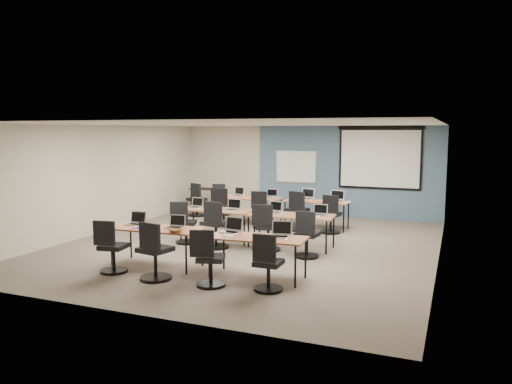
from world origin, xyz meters
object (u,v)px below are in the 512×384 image
at_px(laptop_5, 233,207).
at_px(task_chair_10, 297,214).
at_px(laptop_2, 232,229).
at_px(laptop_7, 320,213).
at_px(laptop_11, 337,198).
at_px(task_chair_2, 208,263).
at_px(task_chair_5, 215,229).
at_px(task_chair_1, 154,256).
at_px(laptop_10, 307,196).
at_px(laptop_9, 271,195).
at_px(utility_table, 205,191).
at_px(task_chair_7, 306,238).
at_px(projector_screen, 380,154).
at_px(training_table_front_right, 257,240).
at_px(task_chair_6, 267,231).
at_px(laptop_8, 238,194).
at_px(training_table_back_right, 317,203).
at_px(task_chair_11, 331,217).
at_px(laptop_4, 196,205).
at_px(task_chair_8, 223,210).
at_px(training_table_back_left, 247,199).
at_px(task_chair_9, 261,213).
at_px(laptop_1, 175,225).
at_px(training_table_mid_right, 291,217).
at_px(task_chair_3, 267,268).
at_px(spare_chair_b, 197,202).
at_px(spare_chair_a, 222,202).
at_px(training_table_mid_left, 217,211).
at_px(task_chair_4, 184,226).
at_px(task_chair_0, 111,251).
at_px(training_table_front_left, 156,230).
at_px(laptop_3, 280,233).
at_px(laptop_0, 136,221).

distance_m(laptop_5, task_chair_10, 2.03).
distance_m(laptop_2, laptop_7, 2.57).
bearing_deg(task_chair_10, laptop_11, 53.35).
xyz_separation_m(task_chair_2, task_chair_5, (-1.12, 2.46, 0.04)).
distance_m(task_chair_1, laptop_10, 5.92).
distance_m(laptop_9, utility_table, 2.87).
height_order(laptop_2, task_chair_7, laptop_2).
xyz_separation_m(projector_screen, training_table_front_right, (-1.09, -6.65, -1.20)).
relative_size(task_chair_6, laptop_8, 3.27).
distance_m(training_table_back_right, task_chair_11, 0.76).
height_order(laptop_4, task_chair_8, task_chair_8).
bearing_deg(laptop_5, projector_screen, 56.86).
relative_size(training_table_back_left, task_chair_9, 1.87).
bearing_deg(laptop_1, laptop_8, 91.58).
xyz_separation_m(training_table_mid_right, task_chair_3, (0.59, -3.03, -0.29)).
relative_size(training_table_back_right, task_chair_3, 1.75).
bearing_deg(spare_chair_b, spare_chair_a, 60.18).
distance_m(laptop_7, spare_chair_b, 5.20).
bearing_deg(laptop_7, laptop_8, 135.66).
bearing_deg(training_table_mid_right, laptop_10, 94.68).
bearing_deg(spare_chair_a, projector_screen, -1.27).
relative_size(training_table_mid_left, task_chair_4, 1.80).
height_order(task_chair_3, spare_chair_b, spare_chair_b).
bearing_deg(task_chair_3, task_chair_11, 91.73).
relative_size(task_chair_0, task_chair_3, 1.02).
bearing_deg(laptop_5, laptop_1, -92.55).
bearing_deg(laptop_10, task_chair_8, -146.42).
height_order(training_table_mid_right, task_chair_5, task_chair_5).
xyz_separation_m(task_chair_1, task_chair_6, (1.04, 2.70, -0.00)).
xyz_separation_m(projector_screen, task_chair_4, (-3.62, -4.80, -1.49)).
bearing_deg(task_chair_2, task_chair_7, 50.62).
distance_m(projector_screen, task_chair_1, 8.04).
xyz_separation_m(laptop_5, task_chair_8, (-1.01, 1.55, -0.36)).
distance_m(task_chair_6, task_chair_9, 2.48).
bearing_deg(training_table_front_left, task_chair_6, 48.32).
distance_m(training_table_mid_left, laptop_2, 2.70).
relative_size(spare_chair_a, spare_chair_b, 0.96).
height_order(laptop_2, task_chair_9, laptop_2).
xyz_separation_m(task_chair_2, laptop_9, (-1.01, 5.67, 0.39)).
distance_m(training_table_back_left, laptop_3, 5.20).
xyz_separation_m(task_chair_1, task_chair_5, (-0.09, 2.49, 0.01)).
xyz_separation_m(training_table_mid_left, spare_chair_a, (-1.43, 3.17, -0.29)).
distance_m(task_chair_6, laptop_7, 1.23).
bearing_deg(laptop_11, laptop_8, -178.36).
bearing_deg(task_chair_8, laptop_0, -94.01).
bearing_deg(task_chair_10, training_table_back_left, 179.75).
relative_size(laptop_9, laptop_10, 0.83).
distance_m(laptop_4, spare_chair_b, 3.05).
xyz_separation_m(task_chair_1, laptop_2, (1.01, 0.99, 0.37)).
relative_size(laptop_9, task_chair_10, 0.29).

